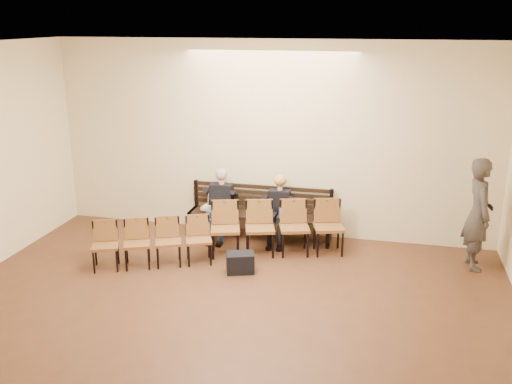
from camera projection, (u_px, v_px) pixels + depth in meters
room_walls at (189, 146)px, 6.02m from camera, size 8.02×10.01×3.51m
bench at (259, 226)px, 10.32m from camera, size 2.60×0.90×0.45m
seated_man at (220, 206)px, 10.25m from camera, size 0.50×0.69×1.20m
seated_woman at (279, 214)px, 10.03m from camera, size 0.46×0.64×1.07m
laptop at (215, 209)px, 10.12m from camera, size 0.40×0.34×0.26m
water_bottle at (281, 218)px, 9.73m from camera, size 0.07×0.07×0.22m
bag at (240, 263)px, 8.94m from camera, size 0.50×0.42×0.32m
passerby at (479, 206)px, 8.87m from camera, size 0.60×0.82×2.07m
chair_row_front at (277, 228)px, 9.55m from camera, size 2.27×1.10×0.91m
chair_row_back at (153, 243)px, 9.11m from camera, size 1.89×1.12×0.77m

